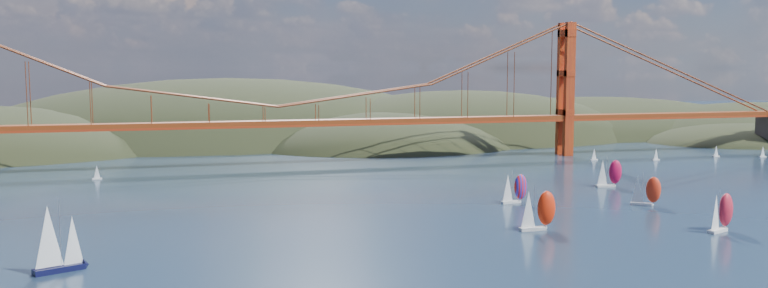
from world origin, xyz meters
TOP-DOWN VIEW (x-y plane):
  - headlands at (44.95, 278.29)m, footprint 725.00×225.00m
  - bridge at (-1.75, 180.00)m, footprint 552.00×12.00m
  - sloop_navy at (-58.57, 42.36)m, footprint 9.28×7.26m
  - racer_0 at (40.21, 50.50)m, footprint 8.66×3.51m
  - racer_1 at (78.74, 37.83)m, footprint 8.57×5.77m
  - racer_2 at (82.11, 70.23)m, footprint 7.61×6.42m
  - racer_3 at (90.05, 99.89)m, footprint 8.29×3.55m
  - racer_rwb at (50.15, 82.89)m, footprint 7.73×3.37m
  - distant_boat_3 at (-62.13, 159.25)m, footprint 3.00×2.00m
  - distant_boat_4 at (121.99, 159.98)m, footprint 3.00×2.00m
  - distant_boat_5 at (145.39, 153.07)m, footprint 3.00×2.00m
  - distant_boat_6 at (176.50, 156.54)m, footprint 3.00×2.00m
  - distant_boat_7 at (193.58, 149.82)m, footprint 3.00×2.00m

SIDE VIEW (x-z plane):
  - headlands at x=44.95m, z-range -60.46..35.54m
  - distant_boat_3 at x=-62.13m, z-range 0.06..4.76m
  - distant_boat_4 at x=121.99m, z-range 0.06..4.76m
  - distant_boat_5 at x=145.39m, z-range 0.06..4.76m
  - distant_boat_6 at x=176.50m, z-range 0.06..4.76m
  - distant_boat_7 at x=193.58m, z-range 0.06..4.76m
  - racer_rwb at x=50.15m, z-range -0.24..8.54m
  - racer_2 at x=82.11m, z-range -0.24..8.54m
  - racer_3 at x=90.05m, z-range -0.26..9.16m
  - racer_1 at x=78.74m, z-range -0.26..9.33m
  - racer_0 at x=40.21m, z-range -0.27..9.71m
  - sloop_navy at x=-58.57m, z-range -0.79..12.75m
  - bridge at x=-1.75m, z-range 4.73..59.73m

